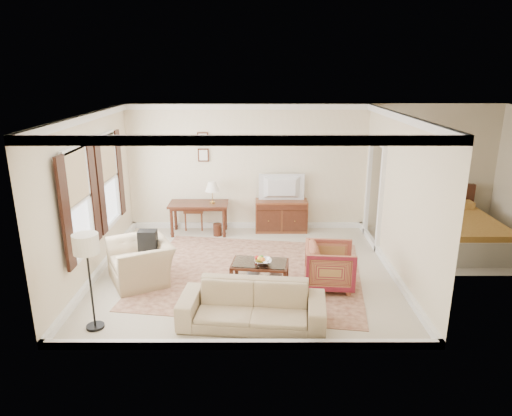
{
  "coord_description": "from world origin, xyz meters",
  "views": [
    {
      "loc": [
        0.19,
        -7.83,
        3.64
      ],
      "look_at": [
        0.2,
        0.3,
        1.15
      ],
      "focal_mm": 32.0,
      "sensor_mm": 36.0,
      "label": 1
    }
  ],
  "objects_px": {
    "sideboard": "(281,216)",
    "club_armchair": "(140,255)",
    "writing_desk": "(199,208)",
    "sofa": "(252,299)",
    "striped_armchair": "(330,264)",
    "coffee_table": "(260,267)",
    "tv": "(282,180)"
  },
  "relations": [
    {
      "from": "sideboard",
      "to": "sofa",
      "type": "bearing_deg",
      "value": -98.97
    },
    {
      "from": "sideboard",
      "to": "striped_armchair",
      "type": "distance_m",
      "value": 2.94
    },
    {
      "from": "writing_desk",
      "to": "striped_armchair",
      "type": "bearing_deg",
      "value": -46.23
    },
    {
      "from": "striped_armchair",
      "to": "club_armchair",
      "type": "distance_m",
      "value": 3.33
    },
    {
      "from": "sideboard",
      "to": "sofa",
      "type": "xyz_separation_m",
      "value": [
        -0.65,
        -4.09,
        0.05
      ]
    },
    {
      "from": "writing_desk",
      "to": "tv",
      "type": "distance_m",
      "value": 1.99
    },
    {
      "from": "writing_desk",
      "to": "sideboard",
      "type": "bearing_deg",
      "value": 5.22
    },
    {
      "from": "writing_desk",
      "to": "sofa",
      "type": "distance_m",
      "value": 4.12
    },
    {
      "from": "writing_desk",
      "to": "club_armchair",
      "type": "bearing_deg",
      "value": -106.86
    },
    {
      "from": "writing_desk",
      "to": "sideboard",
      "type": "distance_m",
      "value": 1.91
    },
    {
      "from": "striped_armchair",
      "to": "writing_desk",
      "type": "bearing_deg",
      "value": 49.02
    },
    {
      "from": "writing_desk",
      "to": "sideboard",
      "type": "height_order",
      "value": "sideboard"
    },
    {
      "from": "sideboard",
      "to": "club_armchair",
      "type": "relative_size",
      "value": 1.06
    },
    {
      "from": "tv",
      "to": "sofa",
      "type": "height_order",
      "value": "tv"
    },
    {
      "from": "writing_desk",
      "to": "club_armchair",
      "type": "distance_m",
      "value": 2.56
    },
    {
      "from": "sideboard",
      "to": "tv",
      "type": "height_order",
      "value": "tv"
    },
    {
      "from": "tv",
      "to": "club_armchair",
      "type": "distance_m",
      "value": 3.77
    },
    {
      "from": "coffee_table",
      "to": "club_armchair",
      "type": "bearing_deg",
      "value": 176.41
    },
    {
      "from": "writing_desk",
      "to": "sofa",
      "type": "bearing_deg",
      "value": -72.42
    },
    {
      "from": "writing_desk",
      "to": "sofa",
      "type": "xyz_separation_m",
      "value": [
        1.24,
        -3.92,
        -0.2
      ]
    },
    {
      "from": "club_armchair",
      "to": "striped_armchair",
      "type": "bearing_deg",
      "value": 58.38
    },
    {
      "from": "sideboard",
      "to": "writing_desk",
      "type": "bearing_deg",
      "value": -174.78
    },
    {
      "from": "writing_desk",
      "to": "striped_armchair",
      "type": "height_order",
      "value": "striped_armchair"
    },
    {
      "from": "sideboard",
      "to": "striped_armchair",
      "type": "relative_size",
      "value": 1.42
    },
    {
      "from": "sideboard",
      "to": "tv",
      "type": "relative_size",
      "value": 1.2
    },
    {
      "from": "sideboard",
      "to": "tv",
      "type": "xyz_separation_m",
      "value": [
        -0.0,
        -0.02,
        0.87
      ]
    },
    {
      "from": "coffee_table",
      "to": "striped_armchair",
      "type": "distance_m",
      "value": 1.22
    },
    {
      "from": "coffee_table",
      "to": "club_armchair",
      "type": "distance_m",
      "value": 2.12
    },
    {
      "from": "writing_desk",
      "to": "tv",
      "type": "relative_size",
      "value": 1.34
    },
    {
      "from": "tv",
      "to": "club_armchair",
      "type": "relative_size",
      "value": 0.88
    },
    {
      "from": "striped_armchair",
      "to": "club_armchair",
      "type": "xyz_separation_m",
      "value": [
        -3.32,
        0.24,
        0.07
      ]
    },
    {
      "from": "sofa",
      "to": "coffee_table",
      "type": "bearing_deg",
      "value": 90.74
    }
  ]
}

